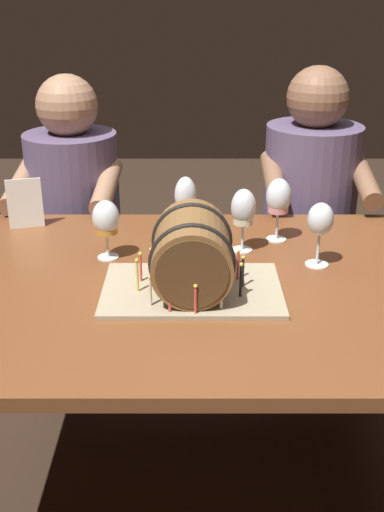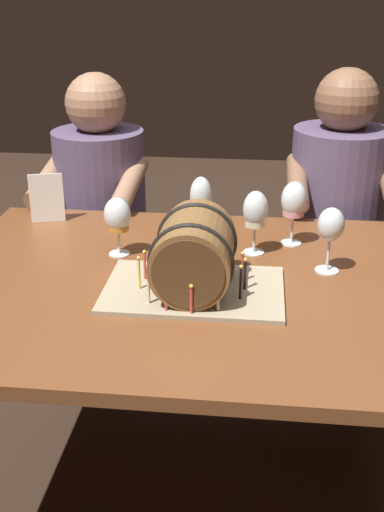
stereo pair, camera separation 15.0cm
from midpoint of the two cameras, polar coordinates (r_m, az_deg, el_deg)
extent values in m
plane|color=#332319|center=(2.10, 2.53, -20.76)|extent=(8.00, 8.00, 0.00)
cube|color=brown|center=(1.67, 2.97, -2.86)|extent=(1.42, 1.03, 0.03)
cube|color=brown|center=(2.36, -12.59, -5.12)|extent=(0.07, 0.07, 0.70)
cube|color=tan|center=(1.60, 2.68, -3.13)|extent=(0.46, 0.30, 0.01)
cylinder|color=brown|center=(1.56, 2.75, 0.28)|extent=(0.20, 0.26, 0.20)
cylinder|color=#4F371E|center=(1.44, 2.41, -1.80)|extent=(0.17, 0.00, 0.17)
cylinder|color=#4F371E|center=(1.68, 3.04, 2.05)|extent=(0.17, 0.00, 0.17)
torus|color=black|center=(1.49, 2.57, -0.83)|extent=(0.21, 0.01, 0.21)
torus|color=black|center=(1.63, 2.92, 1.29)|extent=(0.21, 0.01, 0.21)
cylinder|color=black|center=(1.59, 7.54, -1.85)|extent=(0.01, 0.01, 0.08)
sphere|color=#F9C64C|center=(1.57, 7.63, -0.41)|extent=(0.01, 0.01, 0.01)
cylinder|color=#D64C47|center=(1.63, 7.22, -1.21)|extent=(0.01, 0.01, 0.07)
sphere|color=#F9C64C|center=(1.61, 7.30, 0.18)|extent=(0.01, 0.01, 0.01)
cylinder|color=#D64C47|center=(1.69, 5.56, -0.43)|extent=(0.01, 0.01, 0.06)
sphere|color=#F9C64C|center=(1.67, 5.61, 0.73)|extent=(0.01, 0.01, 0.01)
cylinder|color=#EAD666|center=(1.71, 3.33, 0.13)|extent=(0.01, 0.01, 0.07)
sphere|color=#F9C64C|center=(1.69, 3.36, 1.41)|extent=(0.01, 0.01, 0.01)
cylinder|color=silver|center=(1.70, 1.52, 0.11)|extent=(0.01, 0.01, 0.07)
sphere|color=#F9C64C|center=(1.69, 1.54, 1.39)|extent=(0.01, 0.01, 0.01)
cylinder|color=silver|center=(1.67, -0.64, -0.48)|extent=(0.01, 0.01, 0.06)
sphere|color=#F9C64C|center=(1.66, -0.65, 0.70)|extent=(0.01, 0.01, 0.01)
cylinder|color=#D64C47|center=(1.63, -1.71, -1.00)|extent=(0.01, 0.01, 0.07)
sphere|color=#F9C64C|center=(1.61, -1.73, 0.34)|extent=(0.01, 0.01, 0.01)
cylinder|color=#EAD666|center=(1.58, -2.14, -1.75)|extent=(0.01, 0.01, 0.08)
sphere|color=#F9C64C|center=(1.56, -2.17, -0.24)|extent=(0.01, 0.01, 0.01)
cylinder|color=silver|center=(1.51, -1.14, -3.22)|extent=(0.01, 0.01, 0.07)
sphere|color=#F9C64C|center=(1.49, -1.16, -1.84)|extent=(0.01, 0.01, 0.01)
cylinder|color=#D64C47|center=(1.47, 0.52, -3.65)|extent=(0.01, 0.01, 0.08)
sphere|color=#F9C64C|center=(1.45, 0.53, -2.02)|extent=(0.01, 0.01, 0.01)
cylinder|color=#D64C47|center=(1.47, 2.86, -4.19)|extent=(0.01, 0.01, 0.07)
sphere|color=#F9C64C|center=(1.45, 2.89, -2.84)|extent=(0.01, 0.01, 0.01)
cylinder|color=silver|center=(1.48, 5.30, -3.91)|extent=(0.01, 0.01, 0.06)
sphere|color=#F9C64C|center=(1.47, 5.36, -2.60)|extent=(0.01, 0.01, 0.01)
cylinder|color=black|center=(1.54, 7.24, -2.61)|extent=(0.01, 0.01, 0.08)
sphere|color=#F9C64C|center=(1.52, 7.33, -1.04)|extent=(0.01, 0.01, 0.01)
cylinder|color=white|center=(1.82, -4.31, 0.16)|extent=(0.06, 0.06, 0.00)
cylinder|color=white|center=(1.81, -4.35, 1.22)|extent=(0.01, 0.01, 0.07)
ellipsoid|color=white|center=(1.78, -4.43, 3.74)|extent=(0.08, 0.08, 0.10)
cylinder|color=#C6842D|center=(1.79, -4.41, 3.01)|extent=(0.06, 0.06, 0.04)
cylinder|color=white|center=(1.96, 2.99, 1.90)|extent=(0.06, 0.06, 0.00)
cylinder|color=white|center=(1.94, 3.01, 2.90)|extent=(0.01, 0.01, 0.07)
ellipsoid|color=white|center=(1.91, 3.07, 5.50)|extent=(0.07, 0.07, 0.12)
cylinder|color=maroon|center=(1.92, 3.05, 4.51)|extent=(0.06, 0.06, 0.04)
cylinder|color=white|center=(1.93, 11.22, 1.13)|extent=(0.06, 0.06, 0.00)
cylinder|color=white|center=(1.91, 11.32, 2.33)|extent=(0.01, 0.01, 0.08)
ellipsoid|color=white|center=(1.88, 11.55, 5.04)|extent=(0.08, 0.08, 0.11)
cylinder|color=pink|center=(1.89, 11.48, 4.19)|extent=(0.06, 0.06, 0.04)
cylinder|color=white|center=(1.77, 14.56, -1.33)|extent=(0.07, 0.07, 0.00)
cylinder|color=white|center=(1.75, 14.71, 0.01)|extent=(0.01, 0.01, 0.09)
ellipsoid|color=white|center=(1.72, 15.02, 2.75)|extent=(0.07, 0.07, 0.09)
cylinder|color=white|center=(1.85, 7.95, 0.29)|extent=(0.06, 0.06, 0.00)
cylinder|color=white|center=(1.83, 8.02, 1.46)|extent=(0.01, 0.01, 0.08)
ellipsoid|color=white|center=(1.80, 8.19, 4.19)|extent=(0.07, 0.07, 0.11)
cylinder|color=beige|center=(1.81, 8.14, 3.31)|extent=(0.06, 0.06, 0.04)
cube|color=silver|center=(2.09, -11.10, 5.17)|extent=(0.11, 0.05, 0.16)
cube|color=#372D40|center=(2.61, -6.02, -4.82)|extent=(0.34, 0.32, 0.45)
cylinder|color=#5B4C6B|center=(2.42, -6.50, 5.27)|extent=(0.36, 0.36, 0.52)
sphere|color=#A87A5B|center=(2.33, -6.92, 13.62)|extent=(0.22, 0.22, 0.22)
cylinder|color=#A87A5B|center=(2.22, -3.77, 6.56)|extent=(0.09, 0.31, 0.14)
cylinder|color=#A87A5B|center=(2.31, -11.20, 6.83)|extent=(0.09, 0.31, 0.14)
cube|color=#372D40|center=(2.58, 13.67, -5.74)|extent=(0.34, 0.32, 0.45)
cylinder|color=#5B4C6B|center=(2.38, 14.82, 4.71)|extent=(0.35, 0.35, 0.54)
sphere|color=brown|center=(2.30, 15.80, 13.49)|extent=(0.22, 0.22, 0.22)
cylinder|color=brown|center=(2.20, 11.52, 6.59)|extent=(0.07, 0.31, 0.14)
camera|label=1|loc=(0.07, -87.26, 1.21)|focal=43.92mm
camera|label=2|loc=(0.07, 92.74, -1.21)|focal=43.92mm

